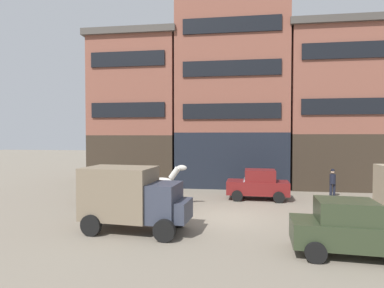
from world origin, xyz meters
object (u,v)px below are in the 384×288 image
delivery_truck_far (133,197)px  fire_hydrant_curbside (109,183)px  sedan_dark (258,184)px  pedestrian_officer (333,182)px  draft_horse (163,183)px  sedan_light (349,228)px  cargo_wagon (112,185)px

delivery_truck_far → fire_hydrant_curbside: 10.51m
sedan_dark → pedestrian_officer: 4.89m
delivery_truck_far → pedestrian_officer: (10.27, 8.42, -0.44)m
draft_horse → sedan_light: (7.60, -6.07, -0.36)m
sedan_light → delivery_truck_far: bearing=168.6°
sedan_light → pedestrian_officer: size_ratio=2.12×
draft_horse → fire_hydrant_curbside: (-5.15, 4.75, -0.84)m
draft_horse → fire_hydrant_curbside: size_ratio=2.83×
cargo_wagon → sedan_light: (10.55, -6.07, -0.23)m
draft_horse → sedan_light: bearing=-38.6°
cargo_wagon → pedestrian_officer: size_ratio=1.66×
draft_horse → sedan_light: size_ratio=0.62×
cargo_wagon → sedan_dark: cargo_wagon is taller
cargo_wagon → delivery_truck_far: bearing=-58.8°
cargo_wagon → fire_hydrant_curbside: bearing=114.8°
pedestrian_officer → cargo_wagon: bearing=-163.1°
delivery_truck_far → pedestrian_officer: 13.29m
sedan_light → pedestrian_officer: sedan_light is taller
cargo_wagon → fire_hydrant_curbside: cargo_wagon is taller
sedan_light → fire_hydrant_curbside: 16.74m
cargo_wagon → sedan_light: size_ratio=0.78×
delivery_truck_far → fire_hydrant_curbside: bearing=118.0°
draft_horse → sedan_dark: 5.94m
draft_horse → delivery_truck_far: size_ratio=0.52×
delivery_truck_far → sedan_light: size_ratio=1.18×
pedestrian_officer → fire_hydrant_curbside: size_ratio=2.16×
cargo_wagon → fire_hydrant_curbside: 5.29m
cargo_wagon → sedan_light: cargo_wagon is taller
cargo_wagon → pedestrian_officer: cargo_wagon is taller
delivery_truck_far → sedan_dark: size_ratio=1.19×
draft_horse → delivery_truck_far: bearing=-93.0°
delivery_truck_far → draft_horse: bearing=87.0°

